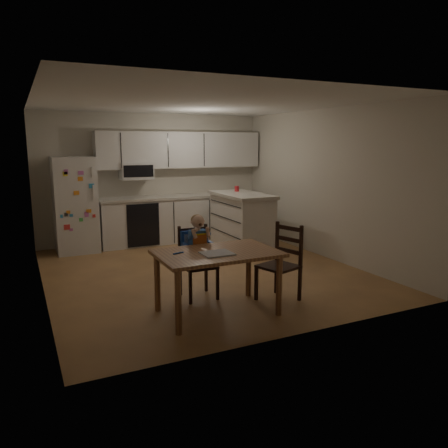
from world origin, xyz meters
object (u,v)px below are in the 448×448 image
Objects in this scene: red_cup at (237,189)px; dining_table at (217,260)px; refrigerator at (75,205)px; kitchen_island at (242,221)px; chair_side at (284,257)px; chair_booster at (197,247)px.

dining_table is (-1.76, -2.94, -0.46)m from red_cup.
refrigerator is at bearing 105.77° from dining_table.
kitchen_island is 1.48× the size of chair_side.
red_cup is 2.95m from chair_booster.
red_cup reaches higher than chair_booster.
red_cup is 0.08× the size of dining_table.
refrigerator is 3.92m from dining_table.
chair_booster is (1.06, -3.15, -0.21)m from refrigerator.
kitchen_island is 2.64m from chair_side.
kitchen_island is (2.75, -1.15, -0.33)m from refrigerator.
kitchen_island is at bearing 57.08° from dining_table.
chair_booster is at bearing -136.81° from chair_side.
kitchen_island is at bearing -22.66° from refrigerator.
refrigerator is 16.62× the size of red_cup.
refrigerator is at bearing 157.34° from kitchen_island.
chair_side is at bearing -106.49° from kitchen_island.
red_cup is (0.07, 0.33, 0.57)m from kitchen_island.
red_cup is at bearing 59.15° from dining_table.
chair_booster is at bearing 90.00° from dining_table.
chair_booster is at bearing -130.24° from kitchen_island.
kitchen_island is at bearing 49.71° from chair_booster.
chair_side is at bearing -29.75° from chair_booster.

